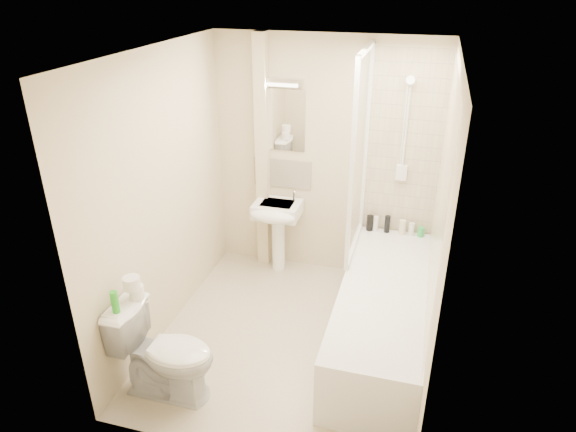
# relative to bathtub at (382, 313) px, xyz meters

# --- Properties ---
(floor) EXTENTS (2.50, 2.50, 0.00)m
(floor) POSITION_rel_bathtub_xyz_m (-0.75, -0.17, -0.29)
(floor) COLOR beige
(floor) RESTS_ON ground
(wall_back) EXTENTS (2.20, 0.02, 2.40)m
(wall_back) POSITION_rel_bathtub_xyz_m (-0.75, 1.08, 0.91)
(wall_back) COLOR beige
(wall_back) RESTS_ON ground
(wall_left) EXTENTS (0.02, 2.50, 2.40)m
(wall_left) POSITION_rel_bathtub_xyz_m (-1.85, -0.17, 0.91)
(wall_left) COLOR beige
(wall_left) RESTS_ON ground
(wall_right) EXTENTS (0.02, 2.50, 2.40)m
(wall_right) POSITION_rel_bathtub_xyz_m (0.35, -0.17, 0.91)
(wall_right) COLOR beige
(wall_right) RESTS_ON ground
(ceiling) EXTENTS (2.20, 2.50, 0.02)m
(ceiling) POSITION_rel_bathtub_xyz_m (-0.75, -0.17, 2.11)
(ceiling) COLOR white
(ceiling) RESTS_ON wall_back
(tile_back) EXTENTS (0.70, 0.01, 1.75)m
(tile_back) POSITION_rel_bathtub_xyz_m (0.00, 1.07, 1.14)
(tile_back) COLOR beige
(tile_back) RESTS_ON wall_back
(tile_right) EXTENTS (0.01, 2.10, 1.75)m
(tile_right) POSITION_rel_bathtub_xyz_m (0.34, 0.00, 1.14)
(tile_right) COLOR beige
(tile_right) RESTS_ON wall_right
(pipe_boxing) EXTENTS (0.12, 0.12, 2.40)m
(pipe_boxing) POSITION_rel_bathtub_xyz_m (-1.37, 1.02, 0.91)
(pipe_boxing) COLOR beige
(pipe_boxing) RESTS_ON ground
(splashback) EXTENTS (0.60, 0.02, 0.30)m
(splashback) POSITION_rel_bathtub_xyz_m (-1.18, 1.07, 0.74)
(splashback) COLOR beige
(splashback) RESTS_ON wall_back
(mirror) EXTENTS (0.46, 0.01, 0.60)m
(mirror) POSITION_rel_bathtub_xyz_m (-1.18, 1.07, 1.29)
(mirror) COLOR white
(mirror) RESTS_ON wall_back
(strip_light) EXTENTS (0.42, 0.07, 0.07)m
(strip_light) POSITION_rel_bathtub_xyz_m (-1.18, 1.05, 1.66)
(strip_light) COLOR silver
(strip_light) RESTS_ON wall_back
(bathtub) EXTENTS (0.70, 2.10, 0.55)m
(bathtub) POSITION_rel_bathtub_xyz_m (0.00, 0.00, 0.00)
(bathtub) COLOR white
(bathtub) RESTS_ON ground
(shower_screen) EXTENTS (0.04, 0.92, 1.80)m
(shower_screen) POSITION_rel_bathtub_xyz_m (-0.35, 0.63, 1.16)
(shower_screen) COLOR white
(shower_screen) RESTS_ON bathtub
(shower_fixture) EXTENTS (0.10, 0.16, 0.99)m
(shower_fixture) POSITION_rel_bathtub_xyz_m (-0.00, 1.02, 1.26)
(shower_fixture) COLOR white
(shower_fixture) RESTS_ON wall_back
(pedestal_sink) EXTENTS (0.46, 0.45, 0.89)m
(pedestal_sink) POSITION_rel_bathtub_xyz_m (-1.18, 0.84, 0.34)
(pedestal_sink) COLOR white
(pedestal_sink) RESTS_ON ground
(bottle_black_a) EXTENTS (0.07, 0.07, 0.15)m
(bottle_black_a) POSITION_rel_bathtub_xyz_m (-0.25, 0.99, 0.34)
(bottle_black_a) COLOR black
(bottle_black_a) RESTS_ON bathtub
(bottle_white_a) EXTENTS (0.05, 0.05, 0.15)m
(bottle_white_a) POSITION_rel_bathtub_xyz_m (-0.20, 0.99, 0.34)
(bottle_white_a) COLOR white
(bottle_white_a) RESTS_ON bathtub
(bottle_black_b) EXTENTS (0.05, 0.05, 0.17)m
(bottle_black_b) POSITION_rel_bathtub_xyz_m (-0.08, 0.99, 0.35)
(bottle_black_b) COLOR black
(bottle_black_b) RESTS_ON bathtub
(bottle_cream) EXTENTS (0.06, 0.06, 0.15)m
(bottle_cream) POSITION_rel_bathtub_xyz_m (0.06, 0.99, 0.34)
(bottle_cream) COLOR beige
(bottle_cream) RESTS_ON bathtub
(bottle_white_b) EXTENTS (0.05, 0.05, 0.13)m
(bottle_white_b) POSITION_rel_bathtub_xyz_m (0.15, 0.99, 0.33)
(bottle_white_b) COLOR white
(bottle_white_b) RESTS_ON bathtub
(bottle_green) EXTENTS (0.06, 0.06, 0.09)m
(bottle_green) POSITION_rel_bathtub_xyz_m (0.24, 0.99, 0.31)
(bottle_green) COLOR green
(bottle_green) RESTS_ON bathtub
(toilet) EXTENTS (0.42, 0.74, 0.75)m
(toilet) POSITION_rel_bathtub_xyz_m (-1.47, -1.02, 0.09)
(toilet) COLOR white
(toilet) RESTS_ON ground
(toilet_roll_lower) EXTENTS (0.11, 0.11, 0.10)m
(toilet_roll_lower) POSITION_rel_bathtub_xyz_m (-1.70, -0.92, 0.51)
(toilet_roll_lower) COLOR white
(toilet_roll_lower) RESTS_ON toilet
(toilet_roll_upper) EXTENTS (0.12, 0.12, 0.09)m
(toilet_roll_upper) POSITION_rel_bathtub_xyz_m (-1.71, -0.96, 0.61)
(toilet_roll_upper) COLOR white
(toilet_roll_upper) RESTS_ON toilet_roll_lower
(green_bottle) EXTENTS (0.05, 0.05, 0.17)m
(green_bottle) POSITION_rel_bathtub_xyz_m (-1.75, -1.12, 0.54)
(green_bottle) COLOR green
(green_bottle) RESTS_ON toilet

